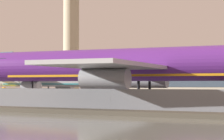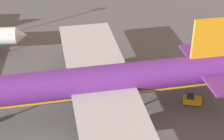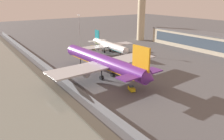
{
  "view_description": "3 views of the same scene",
  "coord_description": "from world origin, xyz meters",
  "px_view_note": "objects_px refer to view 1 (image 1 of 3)",
  "views": [
    {
      "loc": [
        23.17,
        -61.81,
        3.24
      ],
      "look_at": [
        -8.64,
        1.56,
        5.54
      ],
      "focal_mm": 70.0,
      "sensor_mm": 36.0,
      "label": 1
    },
    {
      "loc": [
        -7.98,
        -51.01,
        40.13
      ],
      "look_at": [
        -0.54,
        8.75,
        2.74
      ],
      "focal_mm": 60.0,
      "sensor_mm": 36.0,
      "label": 2
    },
    {
      "loc": [
        64.84,
        -43.52,
        30.18
      ],
      "look_at": [
        -3.0,
        2.79,
        2.63
      ],
      "focal_mm": 35.0,
      "sensor_mm": 36.0,
      "label": 3
    }
  ],
  "objects_px": {
    "passenger_jet_white_teal": "(49,79)",
    "ops_van": "(4,92)",
    "control_tower": "(71,22)",
    "cargo_jet_purple": "(129,66)"
  },
  "relations": [
    {
      "from": "ops_van",
      "to": "control_tower",
      "type": "xyz_separation_m",
      "value": [
        -8.17,
        43.27,
        23.14
      ]
    },
    {
      "from": "cargo_jet_purple",
      "to": "ops_van",
      "type": "xyz_separation_m",
      "value": [
        -42.44,
        20.85,
        -4.77
      ]
    },
    {
      "from": "passenger_jet_white_teal",
      "to": "control_tower",
      "type": "bearing_deg",
      "value": 115.63
    },
    {
      "from": "passenger_jet_white_teal",
      "to": "ops_van",
      "type": "bearing_deg",
      "value": -168.94
    },
    {
      "from": "passenger_jet_white_teal",
      "to": "control_tower",
      "type": "xyz_separation_m",
      "value": [
        -19.68,
        41.02,
        20.09
      ]
    },
    {
      "from": "ops_van",
      "to": "control_tower",
      "type": "height_order",
      "value": "control_tower"
    },
    {
      "from": "passenger_jet_white_teal",
      "to": "control_tower",
      "type": "distance_m",
      "value": 49.74
    },
    {
      "from": "cargo_jet_purple",
      "to": "passenger_jet_white_teal",
      "type": "bearing_deg",
      "value": 143.24
    },
    {
      "from": "ops_van",
      "to": "control_tower",
      "type": "relative_size",
      "value": 0.13
    },
    {
      "from": "passenger_jet_white_teal",
      "to": "ops_van",
      "type": "relative_size",
      "value": 6.57
    }
  ]
}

